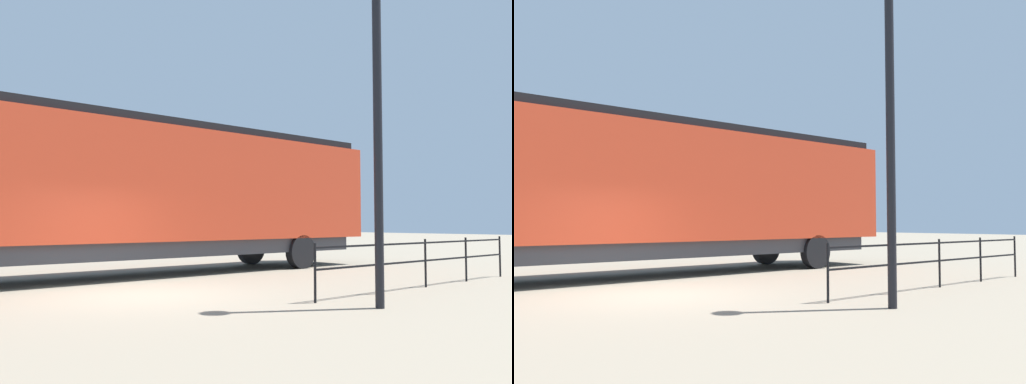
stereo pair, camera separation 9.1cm
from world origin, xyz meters
The scene contains 4 objects.
ground_plane centered at (0.00, 0.00, 0.00)m, with size 120.00×120.00×0.00m, color gray.
locomotive centered at (-3.70, 2.38, 2.45)m, with size 2.83×16.55×4.40m.
lamp_post centered at (4.25, 2.34, 4.52)m, with size 0.50×0.50×6.62m.
platform_fence centered at (3.07, 5.72, 0.73)m, with size 0.05×7.61×1.13m.
Camera 1 is at (10.12, -5.64, 1.52)m, focal length 37.99 mm.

